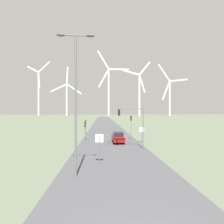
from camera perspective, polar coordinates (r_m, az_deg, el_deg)
The scene contains 14 objects.
road_surface at distance 53.94m, azimuth -1.91°, elevation -5.37°, with size 10.00×240.00×0.01m.
streetlamp at distance 14.33m, azimuth -11.78°, elevation 7.27°, with size 3.03×0.32×11.37m.
stop_sign_near at distance 17.65m, azimuth -4.14°, elevation -10.11°, with size 0.81×0.07×2.94m.
stop_sign_far at distance 29.34m, azimuth 9.67°, elevation -6.44°, with size 0.81×0.07×2.62m.
traffic_light_post_near_left at distance 31.48m, azimuth -8.78°, elevation -4.81°, with size 0.28×0.34×3.37m.
traffic_light_post_near_right at distance 32.75m, azimuth 6.26°, elevation -3.28°, with size 0.28×0.34×4.44m.
traffic_light_post_mid_left at distance 41.29m, azimuth -8.62°, elevation -3.73°, with size 0.28×0.33×3.27m.
traffic_light_mast_overhead at distance 24.51m, azimuth 6.95°, elevation -2.29°, with size 4.05×0.35×5.87m.
car_approaching at distance 29.46m, azimuth 1.96°, elevation -8.22°, with size 1.90×4.14×1.83m.
wind_turbine_far_left at distance 232.79m, azimuth -22.84°, elevation 6.83°, with size 32.53×14.50×65.09m.
wind_turbine_left at distance 225.60m, azimuth -14.56°, elevation 5.26°, with size 38.53×2.60×61.17m.
wind_turbine_center at distance 205.35m, azimuth -1.11°, elevation 8.15°, with size 37.48×4.97×75.77m.
wind_turbine_right at distance 190.98m, azimuth 8.91°, elevation 6.93°, with size 32.35×9.20×60.20m.
wind_turbine_far_right at distance 216.56m, azimuth 18.31°, elevation 5.75°, with size 38.53×6.64×60.31m.
Camera 1 is at (-1.34, -5.67, 5.21)m, focal length 28.00 mm.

